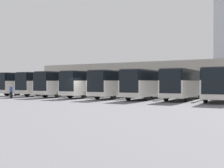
# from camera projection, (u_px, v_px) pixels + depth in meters

# --- Properties ---
(ground_plane) EXTENTS (600.00, 600.00, 0.00)m
(ground_plane) POSITION_uv_depth(u_px,v_px,m) (79.00, 100.00, 32.10)
(ground_plane) COLOR slate
(bus_0) EXTENTS (2.91, 11.72, 3.40)m
(bus_0) POSITION_uv_depth(u_px,v_px,m) (222.00, 83.00, 29.83)
(bus_0) COLOR silver
(bus_0) RESTS_ON ground_plane
(curb_divider_0) EXTENTS (0.47, 5.73, 0.15)m
(curb_divider_0) POSITION_uv_depth(u_px,v_px,m) (198.00, 101.00, 29.41)
(curb_divider_0) COLOR #9E9E99
(curb_divider_0) RESTS_ON ground_plane
(bus_1) EXTENTS (2.91, 11.72, 3.40)m
(bus_1) POSITION_uv_depth(u_px,v_px,m) (185.00, 83.00, 32.27)
(bus_1) COLOR silver
(bus_1) RESTS_ON ground_plane
(curb_divider_1) EXTENTS (0.47, 5.73, 0.15)m
(curb_divider_1) POSITION_uv_depth(u_px,v_px,m) (162.00, 99.00, 31.85)
(curb_divider_1) COLOR #9E9E99
(curb_divider_1) RESTS_ON ground_plane
(bus_2) EXTENTS (2.91, 11.72, 3.40)m
(bus_2) POSITION_uv_depth(u_px,v_px,m) (149.00, 83.00, 33.78)
(bus_2) COLOR silver
(bus_2) RESTS_ON ground_plane
(curb_divider_2) EXTENTS (0.47, 5.73, 0.15)m
(curb_divider_2) POSITION_uv_depth(u_px,v_px,m) (127.00, 99.00, 33.37)
(curb_divider_2) COLOR #9E9E99
(curb_divider_2) RESTS_ON ground_plane
(bus_3) EXTENTS (2.91, 11.72, 3.40)m
(bus_3) POSITION_uv_depth(u_px,v_px,m) (119.00, 83.00, 35.88)
(bus_3) COLOR silver
(bus_3) RESTS_ON ground_plane
(curb_divider_3) EXTENTS (0.47, 5.73, 0.15)m
(curb_divider_3) POSITION_uv_depth(u_px,v_px,m) (98.00, 98.00, 35.46)
(curb_divider_3) COLOR #9E9E99
(curb_divider_3) RESTS_ON ground_plane
(bus_4) EXTENTS (2.91, 11.72, 3.40)m
(bus_4) POSITION_uv_depth(u_px,v_px,m) (92.00, 83.00, 38.02)
(bus_4) COLOR silver
(bus_4) RESTS_ON ground_plane
(curb_divider_4) EXTENTS (0.47, 5.73, 0.15)m
(curb_divider_4) POSITION_uv_depth(u_px,v_px,m) (72.00, 97.00, 37.60)
(curb_divider_4) COLOR #9E9E99
(curb_divider_4) RESTS_ON ground_plane
(bus_5) EXTENTS (2.91, 11.72, 3.40)m
(bus_5) POSITION_uv_depth(u_px,v_px,m) (68.00, 83.00, 40.01)
(bus_5) COLOR silver
(bus_5) RESTS_ON ground_plane
(curb_divider_5) EXTENTS (0.47, 5.73, 0.15)m
(curb_divider_5) POSITION_uv_depth(u_px,v_px,m) (49.00, 96.00, 39.60)
(curb_divider_5) COLOR #9E9E99
(curb_divider_5) RESTS_ON ground_plane
(bus_6) EXTENTS (2.91, 11.72, 3.40)m
(bus_6) POSITION_uv_depth(u_px,v_px,m) (50.00, 83.00, 42.67)
(bus_6) COLOR silver
(bus_6) RESTS_ON ground_plane
(curb_divider_6) EXTENTS (0.47, 5.73, 0.15)m
(curb_divider_6) POSITION_uv_depth(u_px,v_px,m) (31.00, 95.00, 42.26)
(curb_divider_6) COLOR #9E9E99
(curb_divider_6) RESTS_ON ground_plane
(bus_7) EXTENTS (2.91, 11.72, 3.40)m
(bus_7) POSITION_uv_depth(u_px,v_px,m) (30.00, 83.00, 44.68)
(bus_7) COLOR silver
(bus_7) RESTS_ON ground_plane
(pedestrian) EXTENTS (0.44, 0.44, 1.65)m
(pedestrian) POSITION_uv_depth(u_px,v_px,m) (11.00, 91.00, 34.90)
(pedestrian) COLOR black
(pedestrian) RESTS_ON ground_plane
(station_building) EXTENTS (43.79, 15.16, 5.44)m
(station_building) POSITION_uv_depth(u_px,v_px,m) (155.00, 78.00, 51.97)
(station_building) COLOR #A8A399
(station_building) RESTS_ON ground_plane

